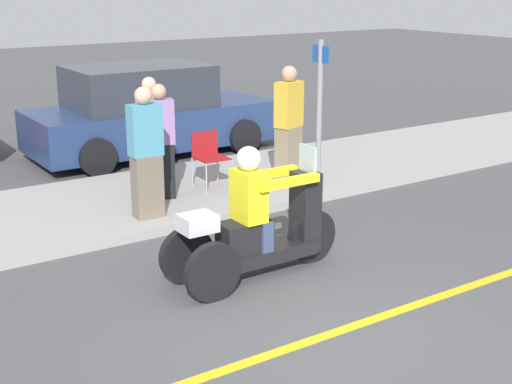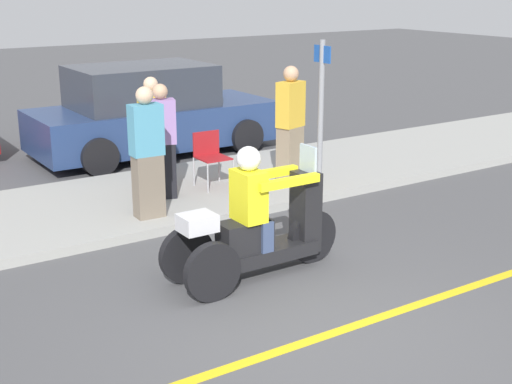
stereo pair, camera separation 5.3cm
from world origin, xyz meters
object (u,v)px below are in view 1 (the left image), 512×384
spectator_far_back (151,134)px  street_sign (319,110)px  parked_car_lot_left (148,113)px  folding_chair_set_back (209,153)px  motorcycle_trike (255,230)px  spectator_mid_group (146,156)px  spectator_near_curb (289,127)px  spectator_end_of_line (161,144)px

spectator_far_back → street_sign: size_ratio=0.75×
parked_car_lot_left → street_sign: (0.91, -3.89, 0.55)m
spectator_far_back → folding_chair_set_back: spectator_far_back is taller
folding_chair_set_back → street_sign: size_ratio=0.37×
spectator_far_back → folding_chair_set_back: bearing=-38.4°
motorcycle_trike → parked_car_lot_left: size_ratio=0.47×
spectator_mid_group → folding_chair_set_back: (1.41, 0.84, -0.33)m
parked_car_lot_left → street_sign: bearing=-76.9°
motorcycle_trike → parked_car_lot_left: (1.50, 5.84, 0.23)m
motorcycle_trike → parked_car_lot_left: 6.04m
spectator_near_curb → spectator_end_of_line: (-2.00, 0.31, -0.07)m
spectator_mid_group → street_sign: (2.65, -0.24, 0.37)m
motorcycle_trike → spectator_far_back: 3.62m
motorcycle_trike → spectator_mid_group: 2.24m
motorcycle_trike → spectator_near_curb: spectator_near_curb is taller
spectator_near_curb → parked_car_lot_left: 3.40m
spectator_mid_group → street_sign: 2.69m
spectator_end_of_line → street_sign: size_ratio=0.74×
spectator_end_of_line → spectator_far_back: spectator_far_back is taller
parked_car_lot_left → spectator_near_curb: bearing=-76.4°
street_sign → folding_chair_set_back: bearing=139.1°
motorcycle_trike → street_sign: street_sign is taller
spectator_end_of_line → street_sign: bearing=-23.3°
spectator_near_curb → street_sign: 0.69m
motorcycle_trike → folding_chair_set_back: bearing=68.9°
folding_chair_set_back → street_sign: bearing=-40.9°
spectator_mid_group → spectator_far_back: 1.56m
folding_chair_set_back → parked_car_lot_left: parked_car_lot_left is taller
spectator_near_curb → street_sign: street_sign is taller
spectator_end_of_line → folding_chair_set_back: 0.93m
spectator_mid_group → spectator_end_of_line: 0.86m
spectator_mid_group → spectator_end_of_line: spectator_mid_group is taller
spectator_far_back → street_sign: bearing=-40.0°
street_sign → parked_car_lot_left: bearing=103.1°
spectator_end_of_line → street_sign: street_sign is taller
spectator_far_back → spectator_mid_group: bearing=-117.9°
folding_chair_set_back → parked_car_lot_left: size_ratio=0.18×
spectator_end_of_line → street_sign: 2.34m
spectator_far_back → parked_car_lot_left: spectator_far_back is taller
spectator_near_curb → parked_car_lot_left: bearing=103.6°
spectator_near_curb → motorcycle_trike: bearing=-132.1°
motorcycle_trike → folding_chair_set_back: (1.17, 3.03, 0.09)m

